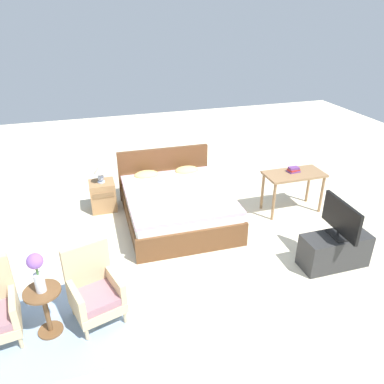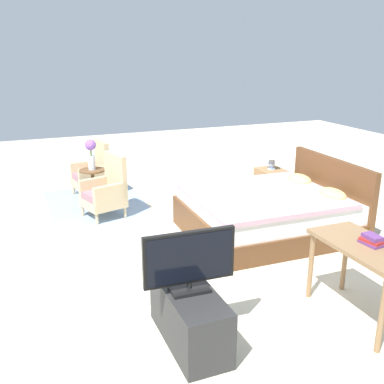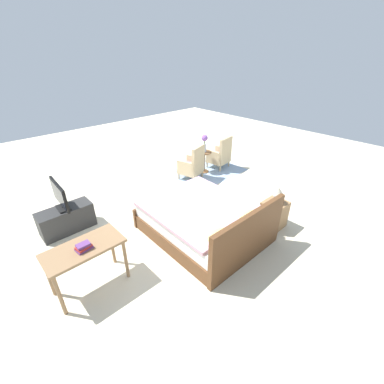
# 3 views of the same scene
# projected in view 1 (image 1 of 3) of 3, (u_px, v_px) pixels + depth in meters

# --- Properties ---
(ground_plane) EXTENTS (16.00, 16.00, 0.00)m
(ground_plane) POSITION_uv_depth(u_px,v_px,m) (177.00, 251.00, 5.65)
(ground_plane) COLOR beige
(floor_rug) EXTENTS (2.10, 1.50, 0.01)m
(floor_rug) POSITION_uv_depth(u_px,v_px,m) (51.00, 328.00, 4.31)
(floor_rug) COLOR #8EA8C6
(floor_rug) RESTS_ON ground_plane
(bed) EXTENTS (1.75, 2.12, 0.96)m
(bed) POSITION_uv_depth(u_px,v_px,m) (176.00, 204.00, 6.38)
(bed) COLOR brown
(bed) RESTS_ON ground_plane
(armchair_by_window_right) EXTENTS (0.67, 0.67, 0.92)m
(armchair_by_window_right) POSITION_uv_depth(u_px,v_px,m) (94.00, 290.00, 4.33)
(armchair_by_window_right) COLOR #CCB284
(armchair_by_window_right) RESTS_ON floor_rug
(side_table) EXTENTS (0.40, 0.40, 0.60)m
(side_table) POSITION_uv_depth(u_px,v_px,m) (45.00, 306.00, 4.11)
(side_table) COLOR brown
(side_table) RESTS_ON ground_plane
(flower_vase) EXTENTS (0.17, 0.17, 0.48)m
(flower_vase) POSITION_uv_depth(u_px,v_px,m) (37.00, 269.00, 3.88)
(flower_vase) COLOR silver
(flower_vase) RESTS_ON side_table
(nightstand) EXTENTS (0.44, 0.41, 0.54)m
(nightstand) POSITION_uv_depth(u_px,v_px,m) (103.00, 196.00, 6.70)
(nightstand) COLOR #997047
(nightstand) RESTS_ON ground_plane
(table_lamp) EXTENTS (0.22, 0.22, 0.33)m
(table_lamp) POSITION_uv_depth(u_px,v_px,m) (100.00, 171.00, 6.49)
(table_lamp) COLOR #9EADC6
(table_lamp) RESTS_ON nightstand
(tv_stand) EXTENTS (0.96, 0.40, 0.49)m
(tv_stand) POSITION_uv_depth(u_px,v_px,m) (334.00, 250.00, 5.27)
(tv_stand) COLOR #2D2D2D
(tv_stand) RESTS_ON ground_plane
(tv_flatscreen) EXTENTS (0.21, 0.77, 0.53)m
(tv_flatscreen) POSITION_uv_depth(u_px,v_px,m) (341.00, 219.00, 5.03)
(tv_flatscreen) COLOR black
(tv_flatscreen) RESTS_ON tv_stand
(vanity_desk) EXTENTS (1.04, 0.52, 0.73)m
(vanity_desk) POSITION_uv_depth(u_px,v_px,m) (294.00, 179.00, 6.52)
(vanity_desk) COLOR #8E6B47
(vanity_desk) RESTS_ON ground_plane
(book_stack) EXTENTS (0.22, 0.16, 0.09)m
(book_stack) POSITION_uv_depth(u_px,v_px,m) (294.00, 170.00, 6.50)
(book_stack) COLOR #66387A
(book_stack) RESTS_ON vanity_desk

